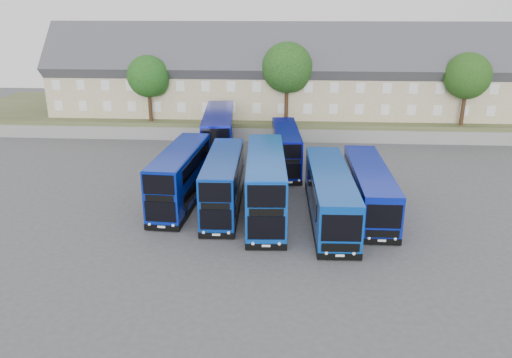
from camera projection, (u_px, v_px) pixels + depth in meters
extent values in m
plane|color=#47474C|center=(255.00, 229.00, 35.51)|extent=(120.00, 120.00, 0.00)
cube|color=slate|center=(268.00, 135.00, 57.85)|extent=(70.00, 0.40, 1.50)
cube|color=#494F2C|center=(271.00, 115.00, 67.17)|extent=(80.00, 20.00, 2.00)
cube|color=tan|center=(83.00, 88.00, 63.51)|extent=(6.00, 8.00, 6.00)
cube|color=#3D3C42|center=(80.00, 64.00, 62.51)|extent=(6.00, 10.40, 10.40)
cube|color=brown|center=(88.00, 32.00, 61.14)|extent=(0.60, 0.90, 1.40)
cube|color=tan|center=(129.00, 88.00, 63.15)|extent=(6.00, 8.00, 6.00)
cube|color=#3D3C42|center=(127.00, 64.00, 62.15)|extent=(6.00, 10.40, 10.40)
cube|color=brown|center=(136.00, 32.00, 60.79)|extent=(0.60, 0.90, 1.40)
cube|color=tan|center=(176.00, 89.00, 62.79)|extent=(6.00, 8.00, 6.00)
cube|color=#3D3C42|center=(174.00, 65.00, 61.80)|extent=(6.00, 10.40, 10.40)
cube|color=brown|center=(185.00, 33.00, 60.43)|extent=(0.60, 0.90, 1.40)
cube|color=tan|center=(223.00, 89.00, 62.44)|extent=(6.00, 8.00, 6.00)
cube|color=#3D3C42|center=(222.00, 65.00, 61.44)|extent=(6.00, 10.40, 10.40)
cube|color=brown|center=(234.00, 33.00, 60.07)|extent=(0.60, 0.90, 1.40)
cube|color=tan|center=(271.00, 90.00, 62.08)|extent=(6.00, 8.00, 6.00)
cube|color=#3D3C42|center=(271.00, 65.00, 61.08)|extent=(6.00, 10.40, 10.40)
cube|color=brown|center=(284.00, 33.00, 59.71)|extent=(0.60, 0.90, 1.40)
cube|color=tan|center=(319.00, 90.00, 61.72)|extent=(6.00, 8.00, 6.00)
cube|color=#3D3C42|center=(320.00, 66.00, 60.72)|extent=(6.00, 10.40, 10.40)
cube|color=brown|center=(334.00, 33.00, 59.36)|extent=(0.60, 0.90, 1.40)
cube|color=tan|center=(368.00, 91.00, 61.37)|extent=(6.00, 8.00, 6.00)
cube|color=#3D3C42|center=(370.00, 66.00, 60.37)|extent=(6.00, 10.40, 10.40)
cube|color=brown|center=(385.00, 33.00, 59.00)|extent=(0.60, 0.90, 1.40)
cube|color=tan|center=(417.00, 91.00, 61.01)|extent=(6.00, 8.00, 6.00)
cube|color=#3D3C42|center=(420.00, 67.00, 60.01)|extent=(6.00, 10.40, 10.40)
cube|color=brown|center=(437.00, 33.00, 58.64)|extent=(0.60, 0.90, 1.40)
cube|color=tan|center=(468.00, 92.00, 60.65)|extent=(6.00, 8.00, 6.00)
cube|color=#3D3C42|center=(471.00, 67.00, 59.65)|extent=(6.00, 10.40, 10.40)
cube|color=brown|center=(489.00, 34.00, 58.29)|extent=(0.60, 0.90, 1.40)
cube|color=#071D8E|center=(181.00, 175.00, 39.41)|extent=(3.14, 11.09, 4.04)
cube|color=black|center=(182.00, 199.00, 40.10)|extent=(3.18, 11.14, 0.45)
cube|color=black|center=(160.00, 212.00, 34.52)|extent=(2.19, 0.19, 1.50)
cube|color=black|center=(158.00, 185.00, 33.86)|extent=(2.19, 0.19, 1.40)
cylinder|color=black|center=(156.00, 212.00, 37.09)|extent=(0.36, 1.02, 1.00)
cube|color=navy|center=(223.00, 181.00, 38.17)|extent=(2.70, 10.77, 3.93)
cube|color=black|center=(224.00, 206.00, 38.84)|extent=(2.75, 10.81, 0.45)
cube|color=black|center=(216.00, 220.00, 33.36)|extent=(2.14, 0.11, 1.46)
cube|color=black|center=(215.00, 193.00, 32.72)|extent=(2.14, 0.11, 1.36)
cylinder|color=black|center=(205.00, 220.00, 35.84)|extent=(0.33, 1.01, 1.00)
cube|color=#093FA8|center=(266.00, 183.00, 37.08)|extent=(3.33, 12.00, 4.40)
cube|color=black|center=(265.00, 211.00, 37.83)|extent=(3.37, 12.04, 0.45)
cube|color=black|center=(266.00, 228.00, 31.75)|extent=(2.40, 0.19, 1.62)
cube|color=black|center=(266.00, 196.00, 31.03)|extent=(2.40, 0.19, 1.51)
cylinder|color=black|center=(248.00, 230.00, 34.25)|extent=(0.35, 1.01, 1.00)
cube|color=#060D78|center=(219.00, 134.00, 50.56)|extent=(3.88, 12.48, 4.56)
cube|color=black|center=(219.00, 156.00, 51.34)|extent=(3.93, 12.52, 0.45)
cube|color=black|center=(216.00, 161.00, 45.05)|extent=(2.48, 0.28, 1.67)
cube|color=black|center=(216.00, 137.00, 44.31)|extent=(2.48, 0.28, 1.56)
cylinder|color=black|center=(205.00, 166.00, 47.53)|extent=(0.39, 1.02, 1.00)
cube|color=#070A88|center=(286.00, 147.00, 47.75)|extent=(3.00, 10.09, 3.63)
cube|color=black|center=(286.00, 166.00, 48.37)|extent=(3.04, 10.13, 0.45)
cube|color=black|center=(290.00, 171.00, 43.29)|extent=(1.96, 0.21, 1.36)
cube|color=black|center=(290.00, 151.00, 42.69)|extent=(1.96, 0.21, 1.27)
cylinder|color=black|center=(277.00, 173.00, 45.68)|extent=(0.37, 1.02, 1.00)
cube|color=#083EA0|center=(330.00, 193.00, 36.68)|extent=(3.14, 13.35, 3.30)
cube|color=black|center=(329.00, 214.00, 37.25)|extent=(3.18, 13.39, 0.45)
cube|color=black|center=(342.00, 228.00, 30.31)|extent=(2.47, 0.13, 1.77)
cylinder|color=black|center=(317.00, 238.00, 33.04)|extent=(0.33, 1.01, 1.00)
cube|color=#081A9D|center=(369.00, 187.00, 38.29)|extent=(2.63, 12.47, 3.08)
cube|color=black|center=(368.00, 206.00, 38.81)|extent=(2.67, 12.51, 0.45)
cube|color=black|center=(384.00, 217.00, 32.31)|extent=(2.30, 0.07, 1.66)
cylinder|color=black|center=(360.00, 225.00, 35.02)|extent=(0.30, 1.00, 1.00)
cylinder|color=#382314|center=(150.00, 105.00, 58.58)|extent=(0.44, 0.44, 3.75)
sphere|color=#19360E|center=(148.00, 76.00, 57.46)|extent=(4.80, 4.80, 4.80)
sphere|color=#19360E|center=(154.00, 82.00, 58.05)|extent=(3.30, 3.30, 3.30)
cylinder|color=#382314|center=(286.00, 103.00, 57.97)|extent=(0.44, 0.44, 4.50)
sphere|color=black|center=(287.00, 68.00, 56.63)|extent=(5.76, 5.76, 5.76)
sphere|color=black|center=(292.00, 75.00, 57.27)|extent=(3.96, 3.96, 3.96)
cylinder|color=#382314|center=(463.00, 108.00, 56.40)|extent=(0.44, 0.44, 4.00)
sphere|color=#193D10|center=(468.00, 76.00, 55.20)|extent=(5.12, 5.12, 5.12)
sphere|color=#193D10|center=(471.00, 83.00, 55.81)|extent=(3.52, 3.52, 3.52)
cylinder|color=#382314|center=(494.00, 97.00, 62.59)|extent=(0.44, 0.44, 4.25)
sphere|color=black|center=(499.00, 66.00, 61.31)|extent=(5.44, 5.44, 5.44)
sphere|color=black|center=(501.00, 72.00, 61.94)|extent=(3.74, 3.74, 3.74)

